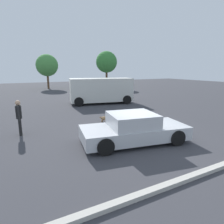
# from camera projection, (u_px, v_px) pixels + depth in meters

# --- Properties ---
(ground_plane) EXTENTS (80.00, 80.00, 0.00)m
(ground_plane) POSITION_uv_depth(u_px,v_px,m) (136.00, 139.00, 8.48)
(ground_plane) COLOR #38383D
(sedan_foreground) EXTENTS (4.63, 2.56, 1.24)m
(sedan_foreground) POSITION_uv_depth(u_px,v_px,m) (134.00, 129.00, 8.03)
(sedan_foreground) COLOR #B7BABF
(sedan_foreground) RESTS_ON ground_plane
(dog) EXTENTS (0.47, 0.45, 0.37)m
(dog) POSITION_uv_depth(u_px,v_px,m) (105.00, 118.00, 11.18)
(dog) COLOR olive
(dog) RESTS_ON ground_plane
(van_white) EXTENTS (5.67, 3.16, 2.20)m
(van_white) POSITION_uv_depth(u_px,v_px,m) (101.00, 90.00, 17.06)
(van_white) COLOR silver
(van_white) RESTS_ON ground_plane
(pedestrian) EXTENTS (0.27, 0.57, 1.64)m
(pedestrian) POSITION_uv_depth(u_px,v_px,m) (19.00, 115.00, 8.80)
(pedestrian) COLOR black
(pedestrian) RESTS_ON ground_plane
(parking_curb) EXTENTS (9.02, 0.20, 0.12)m
(parking_curb) POSITION_uv_depth(u_px,v_px,m) (201.00, 173.00, 5.61)
(parking_curb) COLOR #B7B2A8
(parking_curb) RESTS_ON ground_plane
(tree_back_left) EXTENTS (3.28, 3.28, 5.17)m
(tree_back_left) POSITION_uv_depth(u_px,v_px,m) (47.00, 65.00, 29.21)
(tree_back_left) COLOR brown
(tree_back_left) RESTS_ON ground_plane
(tree_back_right) EXTENTS (3.33, 3.33, 5.73)m
(tree_back_right) POSITION_uv_depth(u_px,v_px,m) (106.00, 62.00, 30.57)
(tree_back_right) COLOR brown
(tree_back_right) RESTS_ON ground_plane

